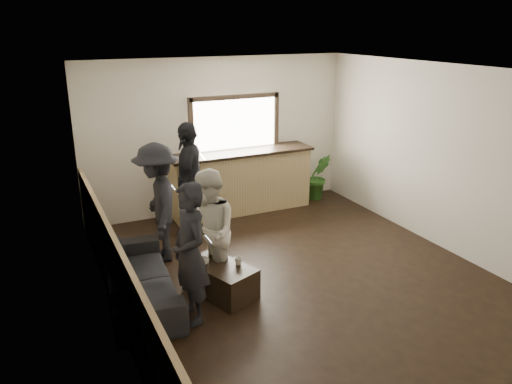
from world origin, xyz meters
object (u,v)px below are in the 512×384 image
person_b (209,232)px  person_d (190,179)px  cup_a (204,261)px  coffee_table (221,279)px  cup_b (238,261)px  person_c (158,203)px  sofa (139,277)px  person_a (190,254)px  potted_plant (318,176)px  bar_counter (241,178)px

person_b → person_d: (0.35, 1.87, 0.13)m
cup_a → person_b: person_b is taller
coffee_table → cup_b: (0.21, -0.08, 0.25)m
cup_b → person_c: 1.60m
coffee_table → cup_b: bearing=-19.6°
person_c → person_d: (0.73, 0.74, 0.06)m
sofa → person_c: person_c is taller
sofa → person_d: bearing=-31.1°
coffee_table → person_a: size_ratio=0.55×
potted_plant → person_b: (-3.19, -2.46, 0.35)m
sofa → person_b: size_ratio=1.28×
cup_a → person_a: person_a is taller
bar_counter → coffee_table: bearing=-118.5°
person_c → potted_plant: bearing=119.1°
potted_plant → bar_counter: bearing=178.4°
cup_b → person_b: 0.53m
cup_a → person_c: bearing=102.2°
person_a → person_c: bearing=172.5°
bar_counter → person_c: size_ratio=1.53×
potted_plant → person_b: 4.04m
coffee_table → person_d: person_d is taller
bar_counter → cup_b: (-1.26, -2.78, -0.18)m
sofa → person_b: person_b is taller
person_a → sofa: bearing=-151.7°
person_b → coffee_table: bearing=20.0°
person_a → person_d: person_d is taller
sofa → coffee_table: sofa is taller
potted_plant → person_c: (-3.56, -1.33, 0.42)m
bar_counter → sofa: size_ratio=1.30×
sofa → person_a: 1.01m
cup_a → potted_plant: 4.16m
person_a → person_b: 0.74m
person_c → person_b: bearing=26.8°
potted_plant → person_b: size_ratio=0.57×
cup_a → potted_plant: bearing=37.6°
potted_plant → person_b: person_b is taller
cup_a → person_b: 0.38m
bar_counter → person_d: bar_counter is taller
bar_counter → cup_b: bar_counter is taller
sofa → person_d: person_d is taller
cup_b → person_b: (-0.28, 0.28, 0.35)m
person_b → person_d: person_d is taller
potted_plant → cup_b: bearing=-136.8°
sofa → cup_a: size_ratio=18.10×
cup_b → potted_plant: (2.91, 2.74, 0.00)m
coffee_table → person_b: person_b is taller
person_b → person_d: bearing=171.5°
potted_plant → person_c: person_c is taller
cup_a → person_a: 0.73m
sofa → person_d: size_ratio=1.10×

